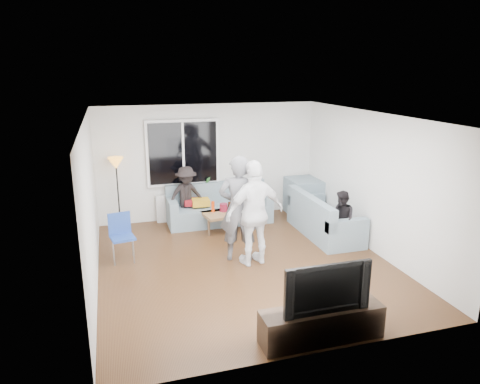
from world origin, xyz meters
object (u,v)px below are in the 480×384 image
object	(u,v)px
side_chair	(123,238)
player_right	(255,213)
tv_console	(321,324)
television	(324,285)
spectator_right	(342,219)
coffee_table	(229,221)
spectator_back	(187,196)
sofa_right_section	(325,215)
floor_lamp	(118,194)
player_left	(239,209)
sofa_back_section	(219,204)

from	to	relation	value
side_chair	player_right	world-z (taller)	player_right
tv_console	television	xyz separation A→B (m)	(-0.00, 0.00, 0.55)
side_chair	spectator_right	distance (m)	4.10
coffee_table	spectator_back	xyz separation A→B (m)	(-0.81, 0.56, 0.46)
side_chair	spectator_back	size ratio (longest dim) A/B	0.65
television	sofa_right_section	bearing A→B (deg)	62.67
floor_lamp	spectator_right	distance (m)	4.65
player_left	tv_console	size ratio (longest dim) A/B	1.20
coffee_table	floor_lamp	size ratio (longest dim) A/B	0.71
sofa_right_section	spectator_back	xyz separation A→B (m)	(-2.64, 1.40, 0.24)
coffee_table	spectator_back	distance (m)	1.08
sofa_back_section	spectator_back	world-z (taller)	spectator_back
coffee_table	side_chair	distance (m)	2.48
player_right	coffee_table	bearing A→B (deg)	-101.02
spectator_right	spectator_back	world-z (taller)	spectator_back
sofa_right_section	side_chair	bearing A→B (deg)	92.44
player_right	player_left	bearing A→B (deg)	-57.76
sofa_back_section	floor_lamp	xyz separation A→B (m)	(-2.16, 0.17, 0.36)
sofa_back_section	side_chair	size ratio (longest dim) A/B	2.67
sofa_right_section	player_right	world-z (taller)	player_right
sofa_right_section	player_right	distance (m)	2.13
side_chair	spectator_back	world-z (taller)	spectator_back
spectator_right	player_right	bearing A→B (deg)	-84.09
coffee_table	television	distance (m)	4.28
spectator_right	floor_lamp	bearing A→B (deg)	-120.53
side_chair	player_left	xyz separation A→B (m)	(2.01, -0.52, 0.53)
spectator_back	spectator_right	bearing A→B (deg)	-52.12
coffee_table	floor_lamp	world-z (taller)	floor_lamp
sofa_back_section	floor_lamp	world-z (taller)	floor_lamp
sofa_back_section	coffee_table	size ratio (longest dim) A/B	2.09
spectator_right	side_chair	bearing A→B (deg)	-98.98
side_chair	floor_lamp	bearing A→B (deg)	79.07
side_chair	tv_console	xyz separation A→B (m)	(2.31, -3.22, -0.21)
player_right	spectator_right	bearing A→B (deg)	177.06
sofa_back_section	player_left	size ratio (longest dim) A/B	1.20
player_left	spectator_right	world-z (taller)	player_left
tv_console	television	bearing A→B (deg)	180.00
floor_lamp	player_right	xyz separation A→B (m)	(2.23, -2.48, 0.15)
side_chair	floor_lamp	size ratio (longest dim) A/B	0.55
coffee_table	spectator_right	size ratio (longest dim) A/B	0.99
coffee_table	sofa_back_section	bearing A→B (deg)	99.28
sofa_back_section	spectator_back	bearing A→B (deg)	177.63
player_left	player_right	xyz separation A→B (m)	(0.22, -0.24, -0.03)
side_chair	player_left	world-z (taller)	player_left
sofa_right_section	side_chair	distance (m)	4.07
player_left	sofa_back_section	bearing A→B (deg)	-76.61
coffee_table	side_chair	world-z (taller)	side_chair
coffee_table	sofa_right_section	bearing A→B (deg)	-24.89
television	coffee_table	bearing A→B (deg)	90.96
side_chair	television	world-z (taller)	television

